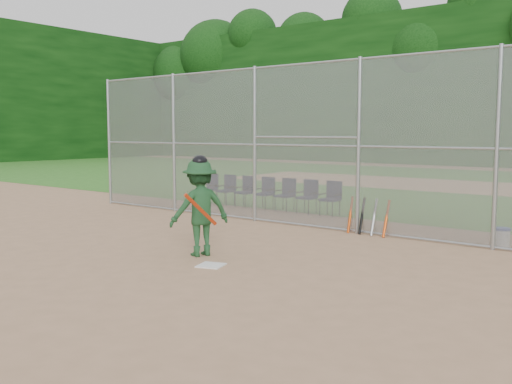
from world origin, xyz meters
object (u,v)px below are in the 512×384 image
Objects in this scene: batter_at_plate at (200,207)px; water_cooler at (502,237)px; home_plate at (211,265)px; chair_0 at (208,189)px.

batter_at_plate reaches higher than water_cooler.
chair_0 reaches higher than home_plate.
home_plate is 5.97m from water_cooler.
chair_0 is at bearing 131.84° from batter_at_plate.
water_cooler reaches higher than home_plate.
chair_0 is (-9.61, 1.64, 0.28)m from water_cooler.
home_plate is 1.07× the size of water_cooler.
batter_at_plate reaches higher than home_plate.
batter_at_plate is 7.99m from chair_0.
home_plate is at bearing -126.36° from water_cooler.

